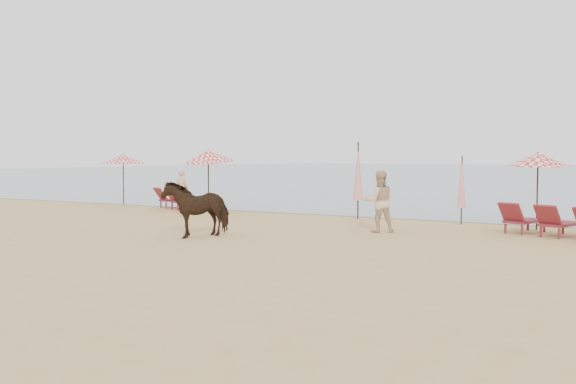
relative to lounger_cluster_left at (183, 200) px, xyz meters
name	(u,v)px	position (x,y,z in m)	size (l,w,h in m)	color
ground	(163,259)	(7.25, -9.50, -0.38)	(120.00, 120.00, 0.00)	tan
lounger_cluster_left	(183,200)	(0.00, 0.00, 0.00)	(2.89, 2.35, 0.55)	maroon
lounger_cluster_right	(557,222)	(13.60, -1.81, 0.01)	(2.96, 2.34, 0.57)	maroon
umbrella_open_left_a	(123,159)	(-3.74, 0.67, 1.53)	(1.88, 1.88, 2.14)	black
umbrella_open_left_b	(208,156)	(1.63, -0.53, 1.67)	(1.86, 1.90, 2.37)	black
umbrella_open_right	(538,160)	(12.88, -0.37, 1.57)	(1.78, 1.78, 2.17)	black
umbrella_closed_left	(358,172)	(7.32, -0.06, 1.16)	(0.31, 0.31, 2.51)	black
umbrella_closed_right	(462,182)	(10.68, 0.02, 0.89)	(0.25, 0.25, 2.06)	black
cow	(197,208)	(5.56, -6.23, 0.34)	(0.78, 1.70, 1.44)	black
beachgoer_left	(182,189)	(-0.49, 0.56, 0.39)	(0.56, 0.37, 1.54)	#DDA88A
beachgoer_right_a	(379,201)	(9.29, -3.09, 0.45)	(0.81, 0.63, 1.67)	tan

